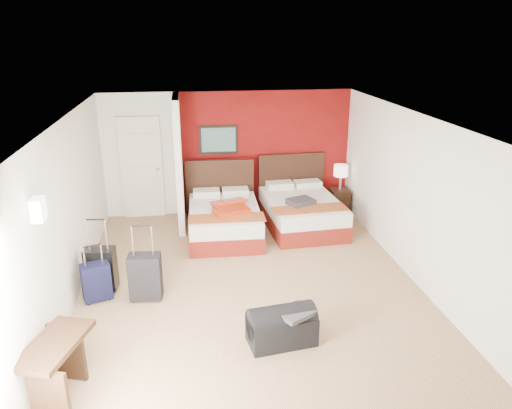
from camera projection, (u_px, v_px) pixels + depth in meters
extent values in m
plane|color=tan|center=(250.00, 285.00, 7.34)|extent=(6.50, 6.50, 0.00)
cube|color=white|center=(228.00, 153.00, 9.94)|extent=(5.00, 0.04, 2.50)
cube|color=white|center=(66.00, 217.00, 6.58)|extent=(0.04, 6.50, 2.50)
cube|color=black|center=(219.00, 140.00, 9.76)|extent=(0.78, 0.03, 0.58)
cube|color=white|center=(38.00, 210.00, 4.98)|extent=(0.12, 0.20, 0.24)
cube|color=maroon|center=(265.00, 152.00, 10.03)|extent=(3.50, 0.04, 2.50)
cube|color=silver|center=(179.00, 163.00, 9.21)|extent=(0.12, 1.20, 2.50)
cube|color=silver|center=(142.00, 168.00, 9.73)|extent=(0.82, 0.06, 2.05)
cube|color=silver|center=(224.00, 222.00, 9.02)|extent=(1.35, 1.88, 0.55)
cube|color=silver|center=(302.00, 213.00, 9.42)|extent=(1.44, 1.98, 0.57)
cube|color=#AB2A0E|center=(230.00, 207.00, 8.83)|extent=(0.81, 0.97, 0.10)
cube|color=#38373C|center=(301.00, 202.00, 9.01)|extent=(0.56, 0.51, 0.11)
cube|color=black|center=(339.00, 201.00, 10.13)|extent=(0.38, 0.38, 0.53)
cylinder|color=white|center=(340.00, 177.00, 9.96)|extent=(0.35, 0.35, 0.51)
cube|color=black|center=(101.00, 271.00, 7.11)|extent=(0.45, 0.31, 0.64)
cube|color=black|center=(146.00, 278.00, 6.87)|extent=(0.47, 0.31, 0.66)
cube|color=black|center=(96.00, 283.00, 6.86)|extent=(0.44, 0.35, 0.54)
cube|color=black|center=(282.00, 328.00, 5.94)|extent=(0.86, 0.54, 0.41)
cube|color=#3C3C42|center=(295.00, 313.00, 5.84)|extent=(0.52, 0.50, 0.05)
cube|color=black|center=(59.00, 373.00, 4.92)|extent=(0.70, 0.98, 0.74)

